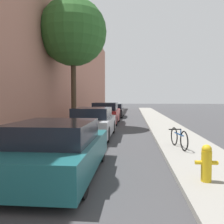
{
  "coord_description": "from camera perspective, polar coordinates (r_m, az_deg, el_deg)",
  "views": [
    {
      "loc": [
        0.99,
        0.93,
        1.78
      ],
      "look_at": [
        0.01,
        11.85,
        1.14
      ],
      "focal_mm": 38.35,
      "sensor_mm": 36.0,
      "label": 1
    }
  ],
  "objects": [
    {
      "name": "sidewalk_right",
      "position": [
        15.28,
        12.3,
        -3.18
      ],
      "size": [
        2.0,
        52.0,
        0.12
      ],
      "color": "gray",
      "rests_on": "ground"
    },
    {
      "name": "sidewalk_left",
      "position": [
        15.65,
        -9.3,
        -2.99
      ],
      "size": [
        2.0,
        52.0,
        0.12
      ],
      "color": "gray",
      "rests_on": "ground"
    },
    {
      "name": "fire_hydrant",
      "position": [
        5.19,
        21.59,
        -11.14
      ],
      "size": [
        0.44,
        0.2,
        0.74
      ],
      "color": "gold",
      "rests_on": "sidewalk_right"
    },
    {
      "name": "parked_car_red",
      "position": [
        16.58,
        -1.51,
        -0.37
      ],
      "size": [
        1.77,
        4.24,
        1.47
      ],
      "color": "black",
      "rests_on": "ground"
    },
    {
      "name": "parked_car_silver",
      "position": [
        10.85,
        -4.53,
        -2.64
      ],
      "size": [
        1.73,
        4.24,
        1.35
      ],
      "color": "black",
      "rests_on": "ground"
    },
    {
      "name": "building_facade_left",
      "position": [
        16.24,
        -14.22,
        14.05
      ],
      "size": [
        0.7,
        52.0,
        9.64
      ],
      "color": "tan",
      "rests_on": "ground"
    },
    {
      "name": "parked_car_teal",
      "position": [
        5.7,
        -13.23,
        -8.65
      ],
      "size": [
        1.91,
        3.98,
        1.25
      ],
      "color": "black",
      "rests_on": "ground"
    },
    {
      "name": "parked_car_black",
      "position": [
        22.26,
        0.46,
        0.31
      ],
      "size": [
        1.73,
        4.16,
        1.24
      ],
      "color": "black",
      "rests_on": "ground"
    },
    {
      "name": "street_tree_far",
      "position": [
        14.67,
        -9.26,
        18.22
      ],
      "size": [
        3.87,
        3.87,
        7.39
      ],
      "color": "#423323",
      "rests_on": "sidewalk_left"
    },
    {
      "name": "ground_plane",
      "position": [
        15.2,
        1.37,
        -3.36
      ],
      "size": [
        120.0,
        120.0,
        0.0
      ],
      "primitive_type": "plane",
      "color": "#3D3D3F"
    },
    {
      "name": "bicycle",
      "position": [
        8.29,
        15.64,
        -6.01
      ],
      "size": [
        0.44,
        1.54,
        0.63
      ],
      "rotation": [
        0.0,
        0.0,
        0.17
      ],
      "color": "black",
      "rests_on": "sidewalk_right"
    }
  ]
}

